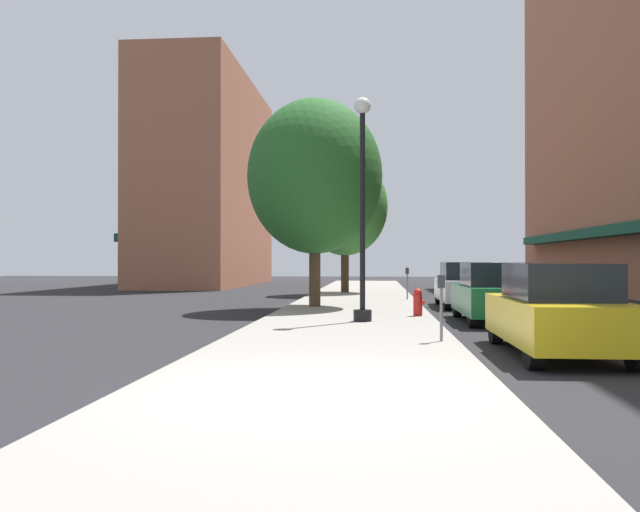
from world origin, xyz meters
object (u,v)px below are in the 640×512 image
parking_meter_near (407,279)px  car_white (464,285)px  tree_mid (315,177)px  car_green (493,293)px  parking_meter_far (441,299)px  tree_near (345,207)px  car_yellow (557,311)px  fire_hydrant (418,302)px  lamppost (362,204)px

parking_meter_near → car_white: (1.95, -2.69, -0.14)m
tree_mid → car_green: 7.84m
parking_meter_far → car_green: (1.95, 5.34, -0.14)m
parking_meter_far → tree_near: (-2.85, 19.74, 3.50)m
parking_meter_near → car_white: car_white is taller
tree_mid → car_yellow: size_ratio=1.69×
parking_meter_far → car_green: 5.68m
fire_hydrant → car_yellow: bearing=-73.6°
tree_near → car_green: bearing=-71.6°
parking_meter_far → car_yellow: size_ratio=0.30×
parking_meter_near → car_green: 8.80m
fire_hydrant → car_green: 2.13m
parking_meter_near → parking_meter_far: bearing=-90.0°
tree_near → tree_mid: size_ratio=0.94×
tree_mid → car_white: size_ratio=1.69×
lamppost → car_yellow: 6.68m
car_green → car_white: bearing=92.0°
car_green → car_yellow: bearing=-88.0°
car_green → car_white: same height
lamppost → parking_meter_far: 4.95m
parking_meter_far → tree_near: bearing=98.2°
lamppost → parking_meter_near: bearing=80.5°
tree_near → car_yellow: 21.62m
tree_mid → car_yellow: 12.47m
fire_hydrant → car_yellow: size_ratio=0.18×
lamppost → fire_hydrant: 3.59m
lamppost → tree_mid: tree_mid is taller
lamppost → tree_mid: (-1.78, 5.48, 1.45)m
car_yellow → tree_mid: bearing=114.7°
car_yellow → car_green: (0.00, 6.35, 0.00)m
lamppost → fire_hydrant: (1.56, 1.81, -2.68)m
parking_meter_far → car_green: bearing=69.9°
parking_meter_far → car_green: size_ratio=0.30×
parking_meter_near → tree_near: bearing=116.0°
car_yellow → car_green: same height
tree_mid → tree_near: bearing=86.8°
parking_meter_near → car_green: size_ratio=0.30×
parking_meter_near → tree_near: 7.37m
lamppost → fire_hydrant: lamppost is taller
car_green → car_white: (0.00, 5.90, 0.00)m
tree_near → lamppost: bearing=-85.6°
fire_hydrant → tree_mid: (-3.34, 3.67, 4.14)m
lamppost → tree_near: size_ratio=0.86×
fire_hydrant → car_green: bearing=-15.5°
parking_meter_near → car_white: 3.32m
lamppost → tree_near: tree_near is taller
lamppost → parking_meter_far: bearing=-68.1°
tree_mid → car_green: (5.37, -4.23, -3.85)m
lamppost → fire_hydrant: size_ratio=7.47×
car_yellow → car_green: bearing=87.8°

